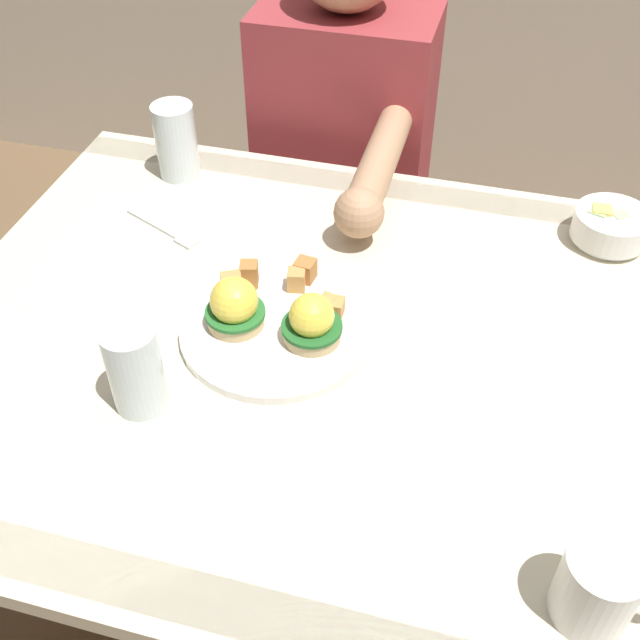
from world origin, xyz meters
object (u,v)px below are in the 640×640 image
(fruit_bowl, at_px, (610,227))
(diner_person, at_px, (342,163))
(dining_table, at_px, (348,397))
(fork, at_px, (166,230))
(eggs_benedict_plate, at_px, (274,319))
(water_glass_extra, at_px, (136,373))
(water_glass_far, at_px, (177,146))
(coffee_mug, at_px, (600,586))

(fruit_bowl, relative_size, diner_person, 0.11)
(dining_table, xyz_separation_m, fork, (-0.35, 0.18, 0.11))
(dining_table, bearing_deg, fruit_bowl, 44.69)
(dining_table, relative_size, eggs_benedict_plate, 4.44)
(fork, bearing_deg, water_glass_extra, -71.20)
(fork, relative_size, water_glass_extra, 1.18)
(fork, xyz_separation_m, water_glass_far, (-0.04, 0.17, 0.05))
(coffee_mug, bearing_deg, diner_person, 117.98)
(dining_table, bearing_deg, water_glass_far, 138.69)
(dining_table, bearing_deg, water_glass_extra, -144.51)
(dining_table, xyz_separation_m, fruit_bowl, (0.34, 0.34, 0.14))
(eggs_benedict_plate, xyz_separation_m, coffee_mug, (0.43, -0.31, 0.03))
(coffee_mug, relative_size, water_glass_extra, 0.89)
(dining_table, bearing_deg, diner_person, 104.76)
(water_glass_far, distance_m, water_glass_extra, 0.54)
(water_glass_far, xyz_separation_m, water_glass_extra, (0.16, -0.51, -0.00))
(water_glass_far, height_order, water_glass_extra, water_glass_far)
(water_glass_far, xyz_separation_m, diner_person, (0.24, 0.25, -0.15))
(coffee_mug, bearing_deg, fork, 144.15)
(dining_table, relative_size, water_glass_far, 9.03)
(diner_person, bearing_deg, fork, -114.84)
(fruit_bowl, relative_size, fork, 0.81)
(coffee_mug, bearing_deg, water_glass_far, 137.68)
(dining_table, height_order, water_glass_extra, water_glass_extra)
(fork, distance_m, diner_person, 0.47)
(fork, bearing_deg, eggs_benedict_plate, -36.59)
(water_glass_extra, bearing_deg, dining_table, 35.49)
(eggs_benedict_plate, bearing_deg, fork, 143.41)
(fork, bearing_deg, fruit_bowl, 12.70)
(water_glass_far, distance_m, diner_person, 0.38)
(fork, bearing_deg, diner_person, 65.16)
(fruit_bowl, distance_m, coffee_mug, 0.65)
(fork, xyz_separation_m, water_glass_extra, (0.12, -0.35, 0.05))
(coffee_mug, xyz_separation_m, water_glass_far, (-0.72, 0.66, 0.01))
(water_glass_extra, bearing_deg, water_glass_far, 107.40)
(dining_table, xyz_separation_m, water_glass_far, (-0.40, 0.35, 0.16))
(water_glass_extra, bearing_deg, fruit_bowl, 41.25)
(fruit_bowl, relative_size, water_glass_far, 0.90)
(fork, distance_m, water_glass_far, 0.18)
(eggs_benedict_plate, height_order, fork, eggs_benedict_plate)
(diner_person, bearing_deg, water_glass_far, -133.06)
(eggs_benedict_plate, relative_size, diner_person, 0.24)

